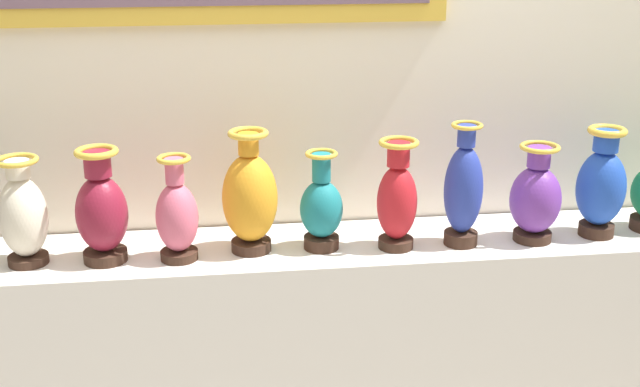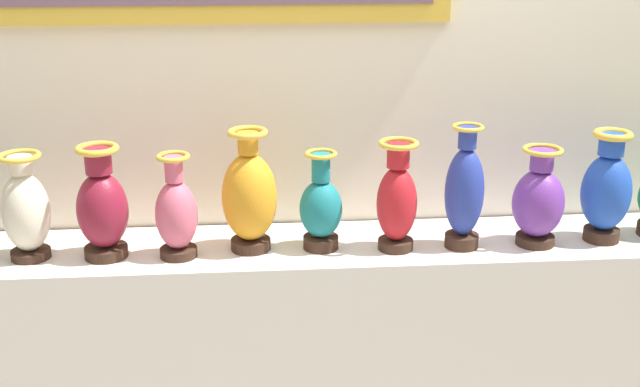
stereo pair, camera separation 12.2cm
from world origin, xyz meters
name	(u,v)px [view 1 (the left image)]	position (x,y,z in m)	size (l,w,h in m)	color
display_shelf	(320,365)	(0.00, 0.00, 0.46)	(3.29, 0.41, 0.92)	silver
back_wall	(307,25)	(-0.01, 0.26, 1.61)	(5.16, 0.14, 3.19)	beige
vase_ivory	(23,215)	(-0.93, -0.04, 1.08)	(0.15, 0.15, 0.35)	#382319
vase_burgundy	(102,211)	(-0.69, -0.05, 1.08)	(0.16, 0.16, 0.37)	#382319
vase_rose	(177,216)	(-0.46, -0.07, 1.06)	(0.13, 0.13, 0.34)	#382319
vase_amber	(250,197)	(-0.23, -0.02, 1.10)	(0.18, 0.18, 0.40)	#382319
vase_teal	(323,208)	(0.00, -0.03, 1.06)	(0.14, 0.14, 0.33)	#382319
vase_crimson	(397,199)	(0.24, -0.06, 1.09)	(0.13, 0.13, 0.37)	#382319
vase_cobalt	(463,191)	(0.46, -0.06, 1.10)	(0.13, 0.13, 0.41)	#382319
vase_violet	(535,198)	(0.71, -0.06, 1.07)	(0.17, 0.17, 0.33)	#382319
vase_sapphire	(601,186)	(0.94, -0.04, 1.09)	(0.16, 0.16, 0.38)	#382319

